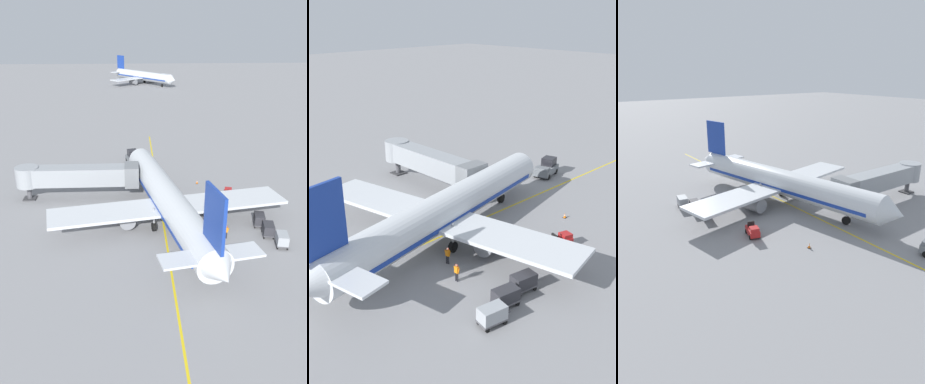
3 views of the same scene
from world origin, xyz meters
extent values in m
plane|color=gray|center=(0.00, 0.00, 0.00)|extent=(400.00, 400.00, 0.00)
cube|color=gold|center=(0.00, 0.00, 0.00)|extent=(0.24, 80.00, 0.01)
cylinder|color=silver|center=(0.54, -1.31, 3.29)|extent=(9.82, 32.11, 3.70)
cube|color=#193899|center=(0.54, -1.31, 2.82)|extent=(9.36, 29.61, 0.44)
cone|color=silver|center=(-2.79, 15.56, 3.29)|extent=(4.02, 3.06, 3.63)
cone|color=silver|center=(3.91, -18.38, 3.58)|extent=(3.63, 3.36, 3.14)
cube|color=black|center=(-2.44, 13.80, 3.93)|extent=(2.94, 1.62, 0.60)
cube|color=silver|center=(0.74, -2.29, 2.64)|extent=(30.44, 10.91, 0.36)
cylinder|color=gray|center=(-4.81, -2.57, 1.39)|extent=(2.58, 3.53, 2.00)
cylinder|color=gray|center=(5.98, -0.44, 1.39)|extent=(2.58, 3.53, 2.00)
cube|color=#193899|center=(3.45, -16.03, 7.88)|extent=(1.17, 4.38, 5.50)
cube|color=silver|center=(3.41, -15.83, 3.84)|extent=(10.31, 4.49, 0.24)
cylinder|color=black|center=(-1.62, 9.68, 0.55)|extent=(0.65, 1.17, 1.10)
cylinder|color=gray|center=(-1.62, 9.68, 2.10)|extent=(0.24, 0.24, 2.00)
cylinder|color=black|center=(-1.33, -3.72, 0.55)|extent=(0.65, 1.17, 1.10)
cylinder|color=gray|center=(-1.33, -3.72, 2.10)|extent=(0.24, 0.24, 2.00)
cylinder|color=black|center=(3.19, -2.83, 0.55)|extent=(0.65, 1.17, 1.10)
cylinder|color=gray|center=(3.19, -2.83, 2.10)|extent=(0.24, 0.24, 2.00)
cube|color=#93999E|center=(-11.02, 6.93, 3.49)|extent=(15.70, 2.80, 2.60)
cube|color=slate|center=(-3.97, 6.93, 3.49)|extent=(2.00, 3.50, 2.99)
cylinder|color=#93999E|center=(-18.88, 6.93, 3.49)|extent=(3.36, 3.36, 2.86)
cylinder|color=#4C4C51|center=(-18.88, 6.93, 1.09)|extent=(0.70, 0.70, 2.19)
cube|color=#38383A|center=(-18.88, 6.93, 0.08)|extent=(1.80, 1.80, 0.16)
cube|color=slate|center=(-3.56, 21.48, 0.85)|extent=(3.23, 4.81, 0.90)
cube|color=black|center=(-3.81, 22.44, 1.85)|extent=(2.06, 2.20, 1.10)
cube|color=slate|center=(-3.18, 19.99, 1.48)|extent=(2.09, 1.53, 0.36)
cylinder|color=black|center=(-2.30, 20.33, 0.40)|extent=(0.54, 0.86, 0.80)
cylinder|color=black|center=(-4.11, 19.86, 0.40)|extent=(0.54, 0.86, 0.80)
cylinder|color=black|center=(-3.02, 23.10, 0.40)|extent=(0.54, 0.86, 0.80)
cylinder|color=black|center=(-4.83, 22.63, 0.40)|extent=(0.54, 0.86, 0.80)
cube|color=#B21E1E|center=(9.90, 5.38, 0.63)|extent=(1.86, 2.74, 0.70)
cube|color=#B21E1E|center=(10.09, 6.04, 1.20)|extent=(1.28, 1.30, 0.44)
cube|color=black|center=(9.70, 4.72, 1.30)|extent=(0.85, 0.39, 0.64)
cylinder|color=black|center=(9.93, 5.50, 1.28)|extent=(0.15, 0.28, 0.54)
cylinder|color=black|center=(9.63, 6.37, 0.28)|extent=(0.35, 0.59, 0.56)
cylinder|color=black|center=(10.66, 6.06, 0.28)|extent=(0.35, 0.59, 0.56)
cylinder|color=black|center=(9.13, 4.69, 0.28)|extent=(0.35, 0.59, 0.56)
cylinder|color=black|center=(10.17, 4.38, 0.28)|extent=(0.35, 0.59, 0.56)
cube|color=#4C4C51|center=(12.06, -3.01, 0.42)|extent=(1.68, 2.40, 0.12)
cube|color=#2D2D33|center=(12.06, -3.01, 1.03)|extent=(1.60, 2.28, 1.10)
cylinder|color=#4C4C51|center=(12.33, -1.58, 0.41)|extent=(0.20, 0.70, 0.07)
cylinder|color=black|center=(11.67, -2.09, 0.18)|extent=(0.18, 0.38, 0.36)
cylinder|color=black|center=(12.76, -2.30, 0.18)|extent=(0.18, 0.38, 0.36)
cylinder|color=black|center=(11.37, -3.71, 0.18)|extent=(0.18, 0.38, 0.36)
cylinder|color=black|center=(12.46, -3.92, 0.18)|extent=(0.18, 0.38, 0.36)
cube|color=#4C4C51|center=(12.40, -5.68, 0.42)|extent=(1.68, 2.40, 0.12)
cube|color=#2D2D33|center=(12.40, -5.68, 1.03)|extent=(1.60, 2.28, 1.10)
cylinder|color=#4C4C51|center=(12.67, -4.25, 0.41)|extent=(0.20, 0.70, 0.07)
cylinder|color=black|center=(12.01, -4.76, 0.18)|extent=(0.18, 0.38, 0.36)
cylinder|color=black|center=(13.10, -4.97, 0.18)|extent=(0.18, 0.38, 0.36)
cylinder|color=black|center=(11.71, -6.38, 0.18)|extent=(0.18, 0.38, 0.36)
cylinder|color=black|center=(12.80, -6.59, 0.18)|extent=(0.18, 0.38, 0.36)
cube|color=#4C4C51|center=(13.22, -8.14, 0.42)|extent=(1.68, 2.40, 0.12)
cube|color=#999EA3|center=(13.22, -8.14, 1.03)|extent=(1.60, 2.28, 1.10)
cylinder|color=#4C4C51|center=(13.49, -6.72, 0.41)|extent=(0.20, 0.70, 0.07)
cylinder|color=black|center=(12.83, -7.23, 0.18)|extent=(0.18, 0.38, 0.36)
cylinder|color=black|center=(13.91, -7.43, 0.18)|extent=(0.18, 0.38, 0.36)
cylinder|color=black|center=(12.53, -8.85, 0.18)|extent=(0.18, 0.38, 0.36)
cylinder|color=black|center=(13.61, -9.05, 0.18)|extent=(0.18, 0.38, 0.36)
cylinder|color=#232328|center=(7.04, -6.05, 0.42)|extent=(0.15, 0.15, 0.85)
cylinder|color=#232328|center=(7.24, -6.05, 0.42)|extent=(0.15, 0.15, 0.85)
cube|color=orange|center=(7.14, -6.05, 1.15)|extent=(0.39, 0.25, 0.60)
cylinder|color=orange|center=(6.89, -6.06, 1.10)|extent=(0.22, 0.10, 0.57)
cylinder|color=orange|center=(7.39, -6.04, 1.10)|extent=(0.22, 0.10, 0.57)
sphere|color=#997051|center=(7.14, -6.05, 1.58)|extent=(0.22, 0.22, 0.22)
cube|color=red|center=(7.14, -6.05, 1.60)|extent=(0.27, 0.09, 0.10)
cylinder|color=#232328|center=(4.36, -4.69, 0.42)|extent=(0.15, 0.15, 0.85)
cylinder|color=#232328|center=(4.55, -4.66, 0.42)|extent=(0.15, 0.15, 0.85)
cube|color=orange|center=(4.46, -4.68, 1.15)|extent=(0.41, 0.30, 0.60)
cylinder|color=orange|center=(4.21, -4.72, 1.10)|extent=(0.23, 0.12, 0.57)
cylinder|color=orange|center=(4.70, -4.64, 1.10)|extent=(0.23, 0.12, 0.57)
sphere|color=beige|center=(4.46, -4.68, 1.58)|extent=(0.22, 0.22, 0.22)
cube|color=red|center=(4.46, -4.68, 1.60)|extent=(0.27, 0.12, 0.10)
cube|color=black|center=(6.37, 11.56, 0.02)|extent=(0.36, 0.36, 0.04)
cone|color=orange|center=(6.37, 11.56, 0.32)|extent=(0.30, 0.30, 0.55)
cylinder|color=white|center=(6.37, 11.56, 0.34)|extent=(0.21, 0.21, 0.06)
cylinder|color=silver|center=(1.08, 119.43, 3.12)|extent=(22.33, 25.47, 3.52)
cube|color=#193899|center=(1.08, 119.43, 2.68)|extent=(20.78, 23.64, 0.42)
cone|color=silver|center=(11.64, 106.96, 3.12)|extent=(4.10, 3.97, 3.44)
cone|color=silver|center=(-9.60, 132.05, 3.41)|extent=(4.00, 3.96, 2.99)
cube|color=black|center=(10.54, 108.27, 3.74)|extent=(2.69, 2.50, 0.57)
cube|color=silver|center=(0.47, 120.16, 2.51)|extent=(24.94, 22.19, 0.34)
cylinder|color=gray|center=(4.95, 122.95, 1.32)|extent=(3.41, 3.55, 1.90)
cylinder|color=gray|center=(-3.03, 116.20, 1.32)|extent=(3.41, 3.55, 1.90)
cube|color=#193899|center=(-8.13, 130.31, 7.49)|extent=(2.93, 3.39, 5.22)
cube|color=silver|center=(-8.00, 130.16, 3.65)|extent=(8.85, 8.02, 0.23)
cylinder|color=black|center=(7.96, 111.31, 0.52)|extent=(1.00, 1.07, 1.04)
cylinder|color=gray|center=(7.96, 111.31, 1.99)|extent=(0.23, 0.23, 1.90)
cylinder|color=black|center=(1.52, 122.30, 0.52)|extent=(1.00, 1.07, 1.04)
cylinder|color=gray|center=(1.52, 122.30, 1.99)|extent=(0.23, 0.23, 1.90)
cylinder|color=black|center=(-1.81, 119.47, 0.52)|extent=(1.00, 1.07, 1.04)
cylinder|color=gray|center=(-1.81, 119.47, 1.99)|extent=(0.23, 0.23, 1.90)
camera|label=1|loc=(-3.72, -48.11, 24.28)|focal=38.01mm
camera|label=2|loc=(31.46, -28.85, 22.01)|focal=42.02mm
camera|label=3|loc=(29.34, 36.26, 18.67)|focal=31.66mm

